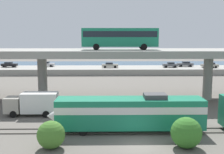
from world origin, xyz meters
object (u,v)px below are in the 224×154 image
object	(u,v)px
transit_bus_on_overpass	(120,37)
service_truck_west	(33,103)
parked_car_4	(170,65)
parked_car_2	(110,65)
parked_car_5	(210,65)
parked_car_3	(47,64)
parked_car_1	(185,64)
parked_car_0	(9,64)
train_locomotive	(123,112)

from	to	relation	value
transit_bus_on_overpass	service_truck_west	xyz separation A→B (m)	(-11.74, -8.88, -8.68)
transit_bus_on_overpass	parked_car_4	size ratio (longest dim) A/B	2.90
transit_bus_on_overpass	service_truck_west	size ratio (longest dim) A/B	1.76
service_truck_west	parked_car_2	world-z (taller)	parked_car_2
parked_car_5	parked_car_3	bearing A→B (deg)	-4.57
service_truck_west	parked_car_2	size ratio (longest dim) A/B	1.48
parked_car_1	parked_car_2	bearing A→B (deg)	7.40
parked_car_0	train_locomotive	bearing A→B (deg)	-59.84
parked_car_2	parked_car_4	distance (m)	17.31
train_locomotive	parked_car_3	world-z (taller)	train_locomotive
parked_car_2	parked_car_4	xyz separation A→B (m)	(17.30, 0.51, -0.00)
parked_car_1	parked_car_4	size ratio (longest dim) A/B	1.08
parked_car_5	parked_car_1	bearing A→B (deg)	-29.28
parked_car_3	parked_car_4	world-z (taller)	same
parked_car_0	parked_car_4	bearing A→B (deg)	-1.79
transit_bus_on_overpass	parked_car_4	distance (m)	39.27
transit_bus_on_overpass	parked_car_2	xyz separation A→B (m)	(-1.33, 34.50, -7.86)
transit_bus_on_overpass	parked_car_2	distance (m)	35.41
parked_car_3	parked_car_0	bearing A→B (deg)	-172.99
parked_car_4	parked_car_1	bearing A→B (deg)	-154.47
service_truck_west	parked_car_0	world-z (taller)	parked_car_0
parked_car_0	parked_car_4	size ratio (longest dim) A/B	1.05
service_truck_west	transit_bus_on_overpass	bearing A→B (deg)	-142.90
parked_car_4	parked_car_5	size ratio (longest dim) A/B	0.89
transit_bus_on_overpass	parked_car_5	xyz separation A→B (m)	(27.04, 33.99, -7.86)
parked_car_4	parked_car_5	xyz separation A→B (m)	(11.07, -1.02, 0.00)
service_truck_west	parked_car_4	bearing A→B (deg)	-122.27
transit_bus_on_overpass	parked_car_3	bearing A→B (deg)	-62.11
transit_bus_on_overpass	parked_car_5	size ratio (longest dim) A/B	2.58
parked_car_0	parked_car_1	distance (m)	51.46
parked_car_0	parked_car_3	size ratio (longest dim) A/B	0.95
train_locomotive	parked_car_0	xyz separation A→B (m)	(-30.18, 51.94, 0.27)
parked_car_2	parked_car_5	xyz separation A→B (m)	(28.37, -0.51, 0.00)
parked_car_1	parked_car_3	size ratio (longest dim) A/B	0.98
parked_car_1	parked_car_5	xyz separation A→B (m)	(6.07, -3.41, 0.00)
transit_bus_on_overpass	parked_car_1	size ratio (longest dim) A/B	2.68
parked_car_3	parked_car_5	world-z (taller)	same
parked_car_4	train_locomotive	bearing A→B (deg)	72.13
parked_car_1	parked_car_5	world-z (taller)	same
parked_car_5	transit_bus_on_overpass	bearing A→B (deg)	51.49
parked_car_3	service_truck_west	bearing A→B (deg)	-79.98
train_locomotive	parked_car_4	size ratio (longest dim) A/B	4.11
train_locomotive	transit_bus_on_overpass	world-z (taller)	transit_bus_on_overpass
transit_bus_on_overpass	parked_car_4	xyz separation A→B (m)	(15.97, 35.01, -7.86)
parked_car_5	parked_car_4	bearing A→B (deg)	-5.25
train_locomotive	parked_car_3	xyz separation A→B (m)	(-19.68, 53.23, 0.27)
parked_car_1	parked_car_3	xyz separation A→B (m)	(-40.95, 0.35, -0.00)
parked_car_0	parked_car_2	world-z (taller)	same
train_locomotive	service_truck_west	bearing A→B (deg)	-29.99
transit_bus_on_overpass	parked_car_3	size ratio (longest dim) A/B	2.63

